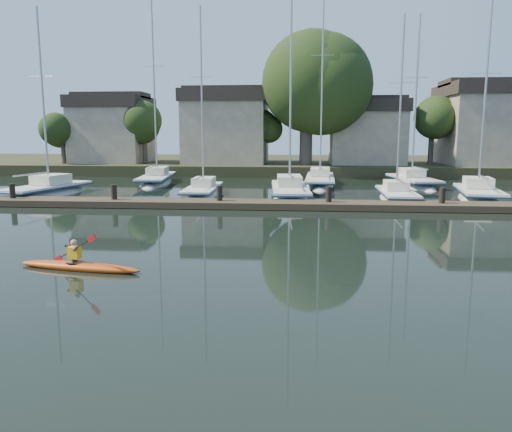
# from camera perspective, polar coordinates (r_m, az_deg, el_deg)

# --- Properties ---
(ground) EXTENTS (160.00, 160.00, 0.00)m
(ground) POSITION_cam_1_polar(r_m,az_deg,el_deg) (13.81, -0.97, -7.83)
(ground) COLOR black
(ground) RESTS_ON ground
(kayak) EXTENTS (4.10, 1.20, 1.30)m
(kayak) POSITION_cam_1_polar(r_m,az_deg,el_deg) (16.13, -19.64, -5.25)
(kayak) COLOR #C1440E
(kayak) RESTS_ON ground
(dock) EXTENTS (34.00, 2.00, 1.80)m
(dock) POSITION_cam_1_polar(r_m,az_deg,el_deg) (27.42, 2.01, 1.35)
(dock) COLOR #453727
(dock) RESTS_ON ground
(sailboat_0) EXTENTS (4.02, 8.70, 13.33)m
(sailboat_0) POSITION_cam_1_polar(r_m,az_deg,el_deg) (35.61, -22.72, 1.83)
(sailboat_0) COLOR silver
(sailboat_0) RESTS_ON ground
(sailboat_1) EXTENTS (2.22, 8.10, 13.15)m
(sailboat_1) POSITION_cam_1_polar(r_m,az_deg,el_deg) (33.19, -6.08, 2.08)
(sailboat_1) COLOR silver
(sailboat_1) RESTS_ON ground
(sailboat_2) EXTENTS (2.94, 10.04, 16.41)m
(sailboat_2) POSITION_cam_1_polar(r_m,az_deg,el_deg) (32.38, 3.86, 1.87)
(sailboat_2) COLOR silver
(sailboat_2) RESTS_ON ground
(sailboat_3) EXTENTS (2.24, 7.64, 12.22)m
(sailboat_3) POSITION_cam_1_polar(r_m,az_deg,el_deg) (31.95, 15.74, 1.47)
(sailboat_3) COLOR silver
(sailboat_3) RESTS_ON ground
(sailboat_4) EXTENTS (3.62, 8.08, 13.26)m
(sailboat_4) POSITION_cam_1_polar(r_m,az_deg,el_deg) (33.85, 24.01, 1.38)
(sailboat_4) COLOR silver
(sailboat_4) RESTS_ON ground
(sailboat_5) EXTENTS (3.31, 9.81, 15.92)m
(sailboat_5) POSITION_cam_1_polar(r_m,az_deg,el_deg) (41.56, -11.26, 3.43)
(sailboat_5) COLOR silver
(sailboat_5) RESTS_ON ground
(sailboat_6) EXTENTS (2.77, 10.80, 17.01)m
(sailboat_6) POSITION_cam_1_polar(r_m,az_deg,el_deg) (39.97, 7.30, 3.30)
(sailboat_6) COLOR silver
(sailboat_6) RESTS_ON ground
(sailboat_7) EXTENTS (3.27, 9.02, 14.22)m
(sailboat_7) POSITION_cam_1_polar(r_m,az_deg,el_deg) (40.64, 17.43, 3.02)
(sailboat_7) COLOR silver
(sailboat_7) RESTS_ON ground
(shore) EXTENTS (90.00, 25.25, 12.75)m
(shore) POSITION_cam_1_polar(r_m,az_deg,el_deg) (53.40, 5.23, 8.59)
(shore) COLOR #263319
(shore) RESTS_ON ground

